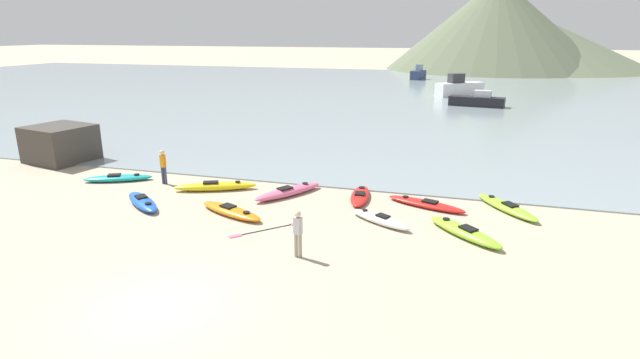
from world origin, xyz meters
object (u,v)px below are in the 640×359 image
(kayak_on_sand_0, at_px, (507,207))
(kayak_on_sand_5, at_px, (288,191))
(kayak_on_sand_7, at_px, (380,219))
(person_near_waterline, at_px, (163,165))
(loose_paddle, at_px, (267,230))
(kayak_on_sand_4, at_px, (143,202))
(person_near_foreground, at_px, (298,231))
(kayak_on_sand_9, at_px, (360,196))
(kayak_on_sand_1, at_px, (426,204))
(kayak_on_sand_6, at_px, (231,211))
(kayak_on_sand_3, at_px, (118,178))
(moored_boat_1, at_px, (459,88))
(moored_boat_0, at_px, (418,74))
(kayak_on_sand_2, at_px, (215,186))
(moored_boat_3, at_px, (477,101))
(kayak_on_sand_8, at_px, (464,232))
(shoreline_rock, at_px, (60,144))

(kayak_on_sand_0, xyz_separation_m, kayak_on_sand_5, (-8.82, -0.64, 0.02))
(kayak_on_sand_7, xyz_separation_m, person_near_waterline, (-10.32, 2.07, 0.76))
(loose_paddle, bearing_deg, kayak_on_sand_4, 170.34)
(kayak_on_sand_0, relative_size, person_near_foreground, 2.03)
(kayak_on_sand_4, distance_m, kayak_on_sand_9, 8.84)
(kayak_on_sand_1, xyz_separation_m, kayak_on_sand_9, (-2.73, 0.21, 0.01))
(kayak_on_sand_0, distance_m, person_near_waterline, 14.87)
(kayak_on_sand_6, xyz_separation_m, person_near_waterline, (-4.71, 2.79, 0.76))
(kayak_on_sand_6, xyz_separation_m, person_near_foreground, (3.66, -2.79, 0.72))
(person_near_foreground, xyz_separation_m, loose_paddle, (-1.78, 1.75, -0.86))
(kayak_on_sand_3, height_order, moored_boat_1, moored_boat_1)
(kayak_on_sand_4, bearing_deg, moored_boat_0, 84.87)
(kayak_on_sand_1, distance_m, kayak_on_sand_2, 9.11)
(kayak_on_sand_3, distance_m, moored_boat_3, 33.69)
(kayak_on_sand_6, distance_m, loose_paddle, 2.16)
(kayak_on_sand_1, xyz_separation_m, moored_boat_0, (-5.77, 54.38, 0.68))
(kayak_on_sand_0, bearing_deg, kayak_on_sand_3, -177.05)
(person_near_foreground, relative_size, moored_boat_0, 0.47)
(kayak_on_sand_9, relative_size, loose_paddle, 1.30)
(kayak_on_sand_3, distance_m, kayak_on_sand_5, 8.36)
(kayak_on_sand_6, height_order, moored_boat_3, moored_boat_3)
(kayak_on_sand_0, distance_m, kayak_on_sand_8, 3.46)
(kayak_on_sand_4, relative_size, kayak_on_sand_6, 0.84)
(kayak_on_sand_0, distance_m, moored_boat_1, 36.18)
(kayak_on_sand_4, xyz_separation_m, moored_boat_0, (5.16, 57.45, 0.64))
(kayak_on_sand_4, relative_size, loose_paddle, 1.26)
(kayak_on_sand_0, height_order, kayak_on_sand_9, kayak_on_sand_0)
(moored_boat_0, relative_size, moored_boat_3, 0.64)
(kayak_on_sand_3, bearing_deg, kayak_on_sand_8, -8.04)
(kayak_on_sand_9, bearing_deg, moored_boat_1, 85.21)
(person_near_foreground, xyz_separation_m, moored_boat_3, (5.54, 34.86, -0.30))
(kayak_on_sand_2, relative_size, kayak_on_sand_4, 1.33)
(moored_boat_3, bearing_deg, kayak_on_sand_7, -96.54)
(kayak_on_sand_8, distance_m, moored_boat_1, 39.18)
(kayak_on_sand_0, bearing_deg, kayak_on_sand_2, -175.92)
(kayak_on_sand_4, height_order, kayak_on_sand_7, kayak_on_sand_4)
(person_near_waterline, bearing_deg, loose_paddle, -30.17)
(kayak_on_sand_3, bearing_deg, kayak_on_sand_7, -8.24)
(kayak_on_sand_4, bearing_deg, moored_boat_3, 67.87)
(person_near_waterline, xyz_separation_m, loose_paddle, (6.60, -3.83, -0.90))
(kayak_on_sand_2, xyz_separation_m, kayak_on_sand_6, (2.03, -2.57, -0.03))
(kayak_on_sand_3, bearing_deg, kayak_on_sand_0, 2.95)
(moored_boat_1, distance_m, loose_paddle, 40.93)
(kayak_on_sand_0, xyz_separation_m, moored_boat_3, (-0.92, 28.62, 0.42))
(shoreline_rock, bearing_deg, kayak_on_sand_7, -13.11)
(kayak_on_sand_4, height_order, kayak_on_sand_8, kayak_on_sand_8)
(loose_paddle, bearing_deg, kayak_on_sand_5, 98.62)
(kayak_on_sand_1, xyz_separation_m, kayak_on_sand_2, (-9.10, -0.43, 0.05))
(kayak_on_sand_7, bearing_deg, loose_paddle, -154.62)
(kayak_on_sand_1, height_order, person_near_waterline, person_near_waterline)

